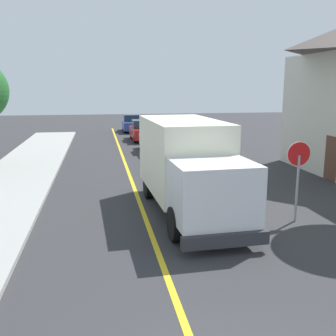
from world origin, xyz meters
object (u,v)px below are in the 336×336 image
parked_car_far (142,131)px  box_truck (187,163)px  parked_car_near (180,159)px  parked_car_mid (156,140)px  parked_car_furthest (132,124)px  stop_sign (298,166)px

parked_car_far → box_truck: bearing=-91.7°
parked_car_near → parked_car_mid: (-0.20, 7.11, 0.00)m
box_truck → parked_car_furthest: (0.28, 25.59, -0.97)m
box_truck → stop_sign: box_truck is taller
box_truck → parked_car_far: box_truck is taller
parked_car_mid → box_truck: bearing=-93.5°
parked_car_near → box_truck: bearing=-99.7°
parked_car_mid → stop_sign: 14.93m
parked_car_mid → stop_sign: stop_sign is taller
box_truck → parked_car_mid: 13.08m
box_truck → parked_car_mid: box_truck is taller
parked_car_furthest → stop_sign: bearing=-83.7°
parked_car_near → parked_car_furthest: bearing=92.1°
parked_car_mid → parked_car_furthest: size_ratio=1.00×
parked_car_near → parked_car_far: (-0.45, 13.05, 0.00)m
parked_car_far → parked_car_mid: bearing=-87.6°
box_truck → parked_car_mid: (0.80, 13.02, -0.97)m
box_truck → parked_car_furthest: size_ratio=1.64×
parked_car_near → parked_car_far: bearing=92.0°
box_truck → stop_sign: 3.67m
box_truck → parked_car_far: (0.56, 18.95, -0.97)m
parked_car_far → parked_car_furthest: (-0.28, 6.64, 0.00)m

